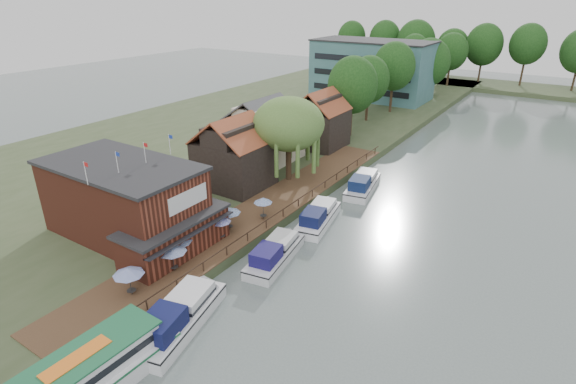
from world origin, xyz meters
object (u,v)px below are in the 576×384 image
Objects in this scene: cruiser_3 at (363,182)px; swan at (132,341)px; umbrella_4 at (229,219)px; cruiser_0 at (179,313)px; cottage_a at (234,152)px; pub at (138,204)px; umbrella_1 at (173,258)px; willow at (289,140)px; cottage_b at (263,129)px; cottage_c at (320,119)px; umbrella_0 at (130,281)px; cruiser_1 at (275,251)px; umbrella_3 at (221,228)px; umbrella_5 at (263,208)px; umbrella_2 at (179,248)px; tour_boat at (70,384)px; hotel_block at (372,69)px; cruiser_2 at (318,214)px.

swan is (-2.28, -33.32, -0.95)m from cruiser_3.
umbrella_4 is 0.23× the size of cruiser_0.
cottage_a is 0.89× the size of cruiser_3.
cruiser_3 is at bearing 63.97° from pub.
umbrella_1 is at bearing 125.80° from cruiser_0.
willow reaches higher than cruiser_0.
cottage_b is at bearing 166.17° from cruiser_3.
cottage_c reaches higher than umbrella_1.
umbrella_0 reaches higher than cruiser_1.
umbrella_3 is 13.66m from swan.
cruiser_1 is at bearing 53.87° from umbrella_1.
umbrella_4 is 13.11m from cruiser_0.
willow is 22.82m from umbrella_1.
cottage_b is at bearing 125.97° from umbrella_5.
cottage_a is 16.83m from cruiser_1.
willow reaches higher than cottage_b.
pub is 8.19× the size of umbrella_2.
tour_boat is (7.19, -34.41, -4.70)m from willow.
umbrella_1 reaches higher than cruiser_3.
cottage_b reaches higher than umbrella_1.
hotel_block is 52.29m from willow.
umbrella_3 is 10.89m from cruiser_2.
umbrella_1 is 12.84m from tour_boat.
pub is 8.42× the size of umbrella_5.
pub reaches higher than cruiser_1.
umbrella_5 reaches higher than cruiser_0.
willow is 4.27× the size of umbrella_2.
pub is 2.14× the size of cruiser_1.
swan is at bearing -68.46° from cottage_b.
willow reaches higher than cottage_a.
hotel_block is 73.31m from umbrella_2.
hotel_block is at bearing 97.17° from cruiser_1.
umbrella_2 is at bearing 121.51° from cruiser_0.
cottage_b is (-4.00, 25.00, 0.60)m from pub.
cottage_a is 13.28m from cruiser_2.
hotel_block is at bearing 103.80° from tour_boat.
cruiser_0 is (5.27, -11.96, -1.01)m from umbrella_4.
umbrella_4 is at bearing 103.83° from swan.
cottage_b is 0.99× the size of cruiser_3.
pub is at bearing 128.03° from tour_boat.
willow is 1.12× the size of cruiser_1.
cruiser_1 is at bearing -51.68° from cottage_b.
umbrella_3 is 0.23× the size of cruiser_0.
swan is at bearing -130.75° from cruiser_0.
cruiser_3 is (-0.07, 19.17, 0.05)m from cruiser_1.
cottage_c is at bearing 86.99° from cottage_a.
cottage_b is at bearing 106.70° from cottage_a.
pub is 13.95m from swan.
cottage_b is 33.15m from umbrella_0.
cottage_b is 1.03× the size of cruiser_2.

